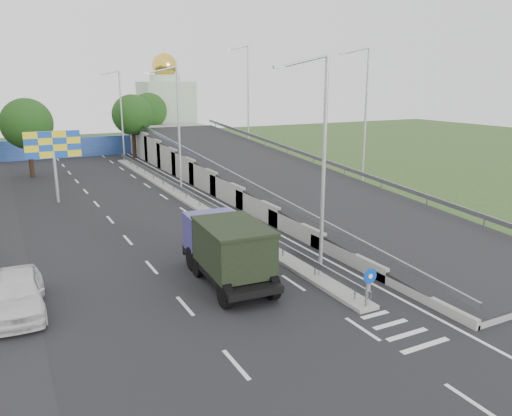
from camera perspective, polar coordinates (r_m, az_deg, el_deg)
ground at (r=19.96m, az=16.67°, el=-13.64°), size 160.00×160.00×0.00m
road_surface at (r=35.02m, az=-10.39°, el=-1.05°), size 26.00×90.00×0.04m
median at (r=39.58m, az=-7.98°, el=0.98°), size 1.00×44.00×0.20m
overpass_ramp at (r=42.26m, az=1.58°, el=4.26°), size 10.00×50.00×3.50m
median_guardrail at (r=39.44m, az=-8.01°, el=1.90°), size 0.09×44.00×0.71m
sign_bollard at (r=20.96m, az=12.73°, el=-8.86°), size 0.64×0.23×1.67m
lamp_post_near at (r=22.65m, az=7.39°, el=5.71°), size 2.74×0.18×10.08m
lamp_post_mid at (r=40.60m, az=-9.08°, el=9.44°), size 2.74×0.18×10.08m
lamp_post_far at (r=59.86m, az=-15.31°, el=10.66°), size 2.74×0.18×10.08m
blue_wall at (r=65.45m, az=-19.73°, el=6.54°), size 30.00×0.50×2.40m
church at (r=75.95m, az=-10.21°, el=11.24°), size 7.00×7.00×13.80m
billboard at (r=40.85m, az=-22.18°, el=6.31°), size 4.00×0.24×5.50m
tree_left_mid at (r=52.60m, az=-24.72°, el=8.72°), size 4.80×4.80×7.60m
tree_median_far at (r=62.27m, az=-13.96°, el=10.28°), size 4.80×4.80×7.60m
tree_ramp_far at (r=70.04m, az=-12.13°, el=10.79°), size 4.80×4.80×7.60m
dump_truck at (r=23.24m, az=-3.37°, el=-4.50°), size 2.97×6.96×3.00m
parked_car_a at (r=22.52m, az=-25.56°, el=-8.81°), size 2.24×5.06×1.69m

